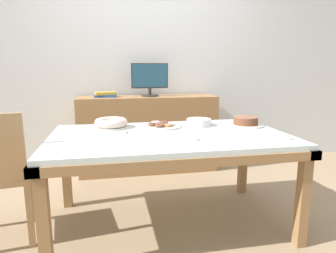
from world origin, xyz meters
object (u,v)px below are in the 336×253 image
object	(u,v)px
pastry_platter	(161,125)
tealight_right_edge	(289,138)
tealight_centre	(196,139)
computer_monitor	(150,80)
book_stack	(106,95)
cake_chocolate_round	(246,122)
cake_golden_bundt	(111,123)
tealight_left_edge	(125,132)
tealight_near_cakes	(208,120)
plate_stack	(199,122)

from	to	relation	value
pastry_platter	tealight_right_edge	distance (m)	1.00
tealight_centre	computer_monitor	bearing A→B (deg)	94.12
book_stack	cake_chocolate_round	size ratio (longest dim) A/B	0.81
cake_golden_bundt	tealight_left_edge	size ratio (longest dim) A/B	6.75
cake_chocolate_round	tealight_near_cakes	bearing A→B (deg)	135.57
tealight_right_edge	tealight_centre	size ratio (longest dim) A/B	1.00
tealight_centre	pastry_platter	bearing A→B (deg)	106.76
plate_stack	cake_golden_bundt	bearing A→B (deg)	176.11
tealight_near_cakes	tealight_right_edge	distance (m)	0.85
cake_golden_bundt	tealight_right_edge	bearing A→B (deg)	-28.65
pastry_platter	tealight_centre	size ratio (longest dim) A/B	8.27
book_stack	tealight_centre	size ratio (longest dim) A/B	6.21
cake_golden_bundt	tealight_near_cakes	distance (m)	0.89
plate_stack	book_stack	bearing A→B (deg)	127.15
cake_golden_bundt	tealight_left_edge	xyz separation A→B (m)	(0.10, -0.24, -0.03)
cake_golden_bundt	tealight_near_cakes	xyz separation A→B (m)	(0.88, 0.12, -0.03)
pastry_platter	cake_chocolate_round	bearing A→B (deg)	-6.40
tealight_centre	tealight_left_edge	bearing A→B (deg)	145.35
tealight_near_cakes	tealight_right_edge	world-z (taller)	same
plate_stack	computer_monitor	bearing A→B (deg)	105.19
computer_monitor	book_stack	distance (m)	0.53
tealight_near_cakes	computer_monitor	bearing A→B (deg)	115.95
tealight_left_edge	cake_golden_bundt	bearing A→B (deg)	113.45
pastry_platter	tealight_near_cakes	distance (m)	0.49
tealight_left_edge	cake_chocolate_round	bearing A→B (deg)	6.17
plate_stack	tealight_centre	xyz separation A→B (m)	(-0.17, -0.51, -0.02)
cake_chocolate_round	tealight_right_edge	bearing A→B (deg)	-82.24
pastry_platter	plate_stack	bearing A→B (deg)	-0.47
tealight_right_edge	tealight_centre	bearing A→B (deg)	171.24
cake_golden_bundt	tealight_right_edge	xyz separation A→B (m)	(1.20, -0.66, -0.03)
tealight_near_cakes	tealight_left_edge	world-z (taller)	same
tealight_left_edge	tealight_centre	distance (m)	0.56
book_stack	pastry_platter	bearing A→B (deg)	-65.94
cake_golden_bundt	plate_stack	bearing A→B (deg)	-3.89
cake_chocolate_round	tealight_near_cakes	distance (m)	0.36
tealight_right_edge	tealight_near_cakes	bearing A→B (deg)	112.74
cake_golden_bundt	tealight_centre	distance (m)	0.80
computer_monitor	book_stack	size ratio (longest dim) A/B	1.71
cake_chocolate_round	cake_golden_bundt	size ratio (longest dim) A/B	1.13
cake_chocolate_round	plate_stack	xyz separation A→B (m)	(-0.39, 0.08, -0.00)
computer_monitor	cake_golden_bundt	xyz separation A→B (m)	(-0.46, -0.99, -0.31)
computer_monitor	tealight_near_cakes	world-z (taller)	computer_monitor
tealight_left_edge	tealight_centre	size ratio (longest dim) A/B	1.00
book_stack	cake_chocolate_round	xyz separation A→B (m)	(1.18, -1.12, -0.16)
computer_monitor	tealight_left_edge	xyz separation A→B (m)	(-0.35, -1.23, -0.34)
cake_golden_bundt	plate_stack	world-z (taller)	cake_golden_bundt
computer_monitor	pastry_platter	xyz separation A→B (m)	(-0.04, -1.04, -0.34)
book_stack	cake_chocolate_round	world-z (taller)	book_stack
tealight_near_cakes	tealight_centre	distance (m)	0.75
computer_monitor	tealight_near_cakes	distance (m)	1.02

